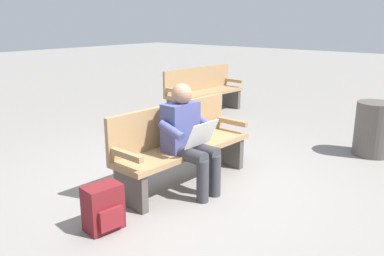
{
  "coord_description": "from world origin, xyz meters",
  "views": [
    {
      "loc": [
        3.22,
        2.75,
        1.83
      ],
      "look_at": [
        0.06,
        0.15,
        0.7
      ],
      "focal_mm": 37.2,
      "sensor_mm": 36.0,
      "label": 1
    }
  ],
  "objects_px": {
    "backpack": "(104,208)",
    "bench_far": "(203,90)",
    "bench_near": "(181,144)",
    "trash_bin": "(374,129)",
    "person_seated": "(188,136)"
  },
  "relations": [
    {
      "from": "backpack",
      "to": "bench_far",
      "type": "relative_size",
      "value": 0.23
    },
    {
      "from": "bench_near",
      "to": "bench_far",
      "type": "xyz_separation_m",
      "value": [
        -2.91,
        -1.95,
        0.0
      ]
    },
    {
      "from": "backpack",
      "to": "trash_bin",
      "type": "distance_m",
      "value": 3.86
    },
    {
      "from": "bench_near",
      "to": "person_seated",
      "type": "relative_size",
      "value": 1.54
    },
    {
      "from": "bench_near",
      "to": "trash_bin",
      "type": "relative_size",
      "value": 2.46
    },
    {
      "from": "person_seated",
      "to": "bench_far",
      "type": "relative_size",
      "value": 0.64
    },
    {
      "from": "trash_bin",
      "to": "person_seated",
      "type": "bearing_deg",
      "value": -25.01
    },
    {
      "from": "backpack",
      "to": "trash_bin",
      "type": "relative_size",
      "value": 0.57
    },
    {
      "from": "person_seated",
      "to": "trash_bin",
      "type": "relative_size",
      "value": 1.59
    },
    {
      "from": "person_seated",
      "to": "trash_bin",
      "type": "xyz_separation_m",
      "value": [
        -2.54,
        1.19,
        -0.26
      ]
    },
    {
      "from": "bench_near",
      "to": "trash_bin",
      "type": "xyz_separation_m",
      "value": [
        -2.41,
        1.41,
        -0.09
      ]
    },
    {
      "from": "backpack",
      "to": "bench_far",
      "type": "height_order",
      "value": "bench_far"
    },
    {
      "from": "person_seated",
      "to": "trash_bin",
      "type": "bearing_deg",
      "value": 157.39
    },
    {
      "from": "backpack",
      "to": "trash_bin",
      "type": "xyz_separation_m",
      "value": [
        -3.65,
        1.24,
        0.16
      ]
    },
    {
      "from": "person_seated",
      "to": "bench_near",
      "type": "bearing_deg",
      "value": -118.34
    }
  ]
}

